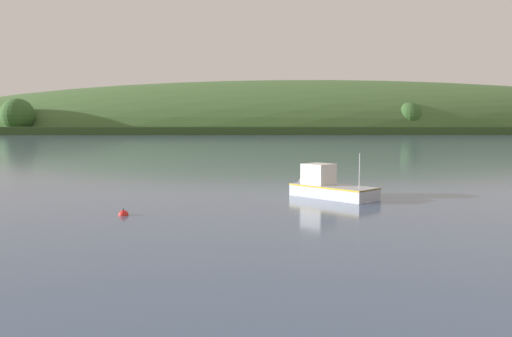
{
  "coord_description": "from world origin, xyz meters",
  "views": [
    {
      "loc": [
        -3.51,
        -0.01,
        4.25
      ],
      "look_at": [
        -0.24,
        37.35,
        1.04
      ],
      "focal_mm": 36.65,
      "sensor_mm": 36.0,
      "label": 1
    }
  ],
  "objects": [
    {
      "name": "fishing_boat_moored",
      "position": [
        3.17,
        29.84,
        0.43
      ],
      "size": [
        4.93,
        5.44,
        3.37
      ],
      "rotation": [
        0.0,
        0.0,
        2.25
      ],
      "color": "#ADB2BC",
      "rests_on": "ground"
    },
    {
      "name": "far_shoreline_hill",
      "position": [
        42.98,
        251.9,
        0.12
      ],
      "size": [
        518.16,
        129.86,
        50.64
      ],
      "rotation": [
        0.0,
        0.0,
        -0.08
      ],
      "color": "#314A21",
      "rests_on": "ground"
    },
    {
      "name": "mooring_buoy_midchannel",
      "position": [
        -7.58,
        24.51,
        0.0
      ],
      "size": [
        0.48,
        0.48,
        0.56
      ],
      "color": "red",
      "rests_on": "ground"
    }
  ]
}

